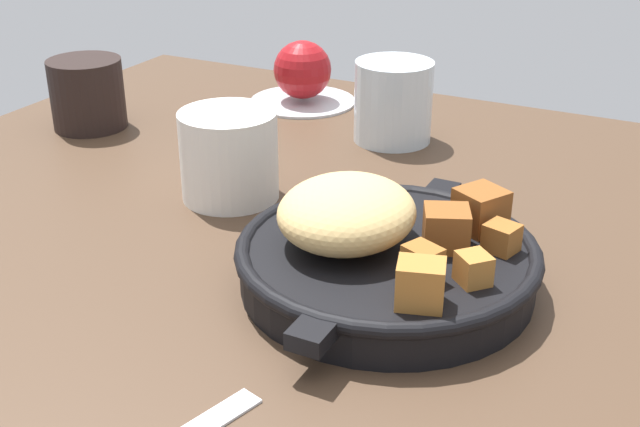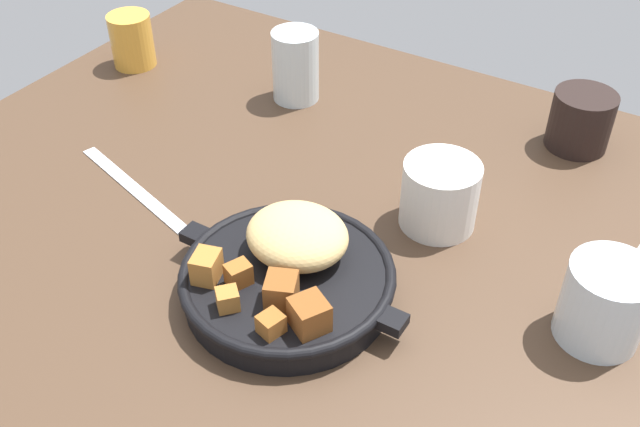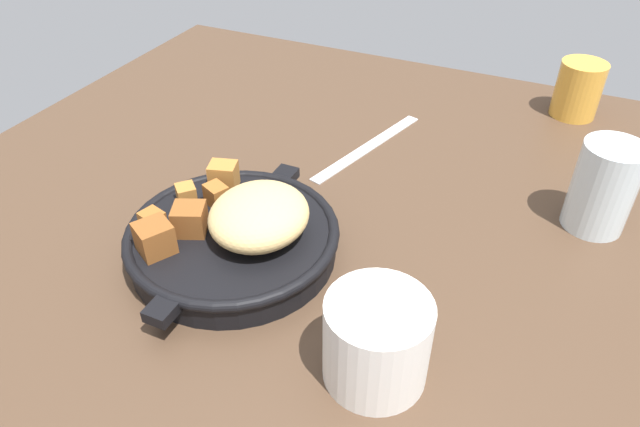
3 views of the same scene
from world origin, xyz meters
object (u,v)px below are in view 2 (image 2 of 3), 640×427
cast_iron_skillet (289,273)px  water_glass_tall (296,66)px  juice_glass_amber (132,40)px  ceramic_mug_white (440,195)px  butter_knife (133,187)px  water_glass_short (604,303)px  coffee_mug_dark (581,120)px

cast_iron_skillet → water_glass_tall: size_ratio=2.60×
juice_glass_amber → water_glass_tall: bearing=9.8°
cast_iron_skillet → water_glass_tall: bearing=122.0°
cast_iron_skillet → ceramic_mug_white: bearing=65.7°
cast_iron_skillet → butter_knife: (-25.94, 4.73, -2.58)cm
cast_iron_skillet → water_glass_short: bearing=21.0°
water_glass_tall → ceramic_mug_white: 32.72cm
cast_iron_skillet → butter_knife: bearing=169.7°
juice_glass_amber → ceramic_mug_white: size_ratio=0.92×
butter_knife → water_glass_tall: (5.16, 28.58, 4.88)cm
ceramic_mug_white → butter_knife: bearing=-158.4°
ceramic_mug_white → cast_iron_skillet: bearing=-114.3°
juice_glass_amber → water_glass_short: water_glass_short is taller
coffee_mug_dark → ceramic_mug_white: ceramic_mug_white is taller
butter_knife → juice_glass_amber: juice_glass_amber is taller
juice_glass_amber → water_glass_short: bearing=-13.2°
coffee_mug_dark → ceramic_mug_white: size_ratio=0.92×
juice_glass_amber → ceramic_mug_white: bearing=-10.6°
coffee_mug_dark → ceramic_mug_white: 25.61cm
cast_iron_skillet → juice_glass_amber: juice_glass_amber is taller
water_glass_tall → ceramic_mug_white: size_ratio=1.16×
water_glass_tall → ceramic_mug_white: bearing=-27.4°
cast_iron_skillet → butter_knife: 26.49cm
butter_knife → ceramic_mug_white: bearing=37.8°
juice_glass_amber → ceramic_mug_white: same height
cast_iron_skillet → water_glass_tall: water_glass_tall is taller
cast_iron_skillet → coffee_mug_dark: bearing=67.9°
water_glass_short → water_glass_tall: bearing=155.5°
coffee_mug_dark → water_glass_tall: water_glass_tall is taller
butter_knife → water_glass_tall: water_glass_tall is taller
cast_iron_skillet → coffee_mug_dark: cast_iron_skillet is taller
juice_glass_amber → coffee_mug_dark: bearing=11.9°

